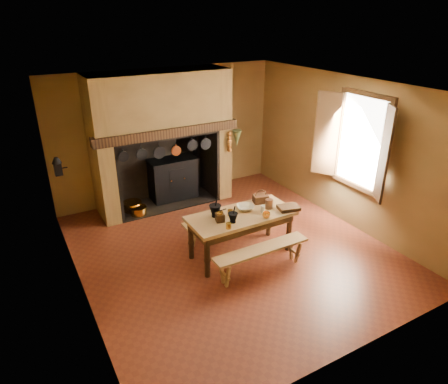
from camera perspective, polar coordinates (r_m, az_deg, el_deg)
name	(u,v)px	position (r m, az deg, el deg)	size (l,w,h in m)	color
floor	(231,249)	(7.11, 0.97, -8.12)	(5.50, 5.50, 0.00)	maroon
ceiling	(232,87)	(6.09, 1.16, 14.71)	(5.50, 5.50, 0.00)	silver
back_wall	(167,134)	(8.82, -8.08, 8.21)	(5.00, 0.02, 2.80)	olive
wall_left	(71,210)	(5.73, -21.07, -2.35)	(0.02, 5.50, 2.80)	olive
wall_right	(345,151)	(7.96, 16.87, 5.59)	(0.02, 5.50, 2.80)	olive
wall_front	(361,259)	(4.58, 18.93, -9.04)	(5.00, 0.02, 2.80)	olive
chimney_breast	(161,121)	(8.22, -9.06, 9.92)	(2.95, 0.96, 2.80)	olive
iron_range	(173,178)	(8.84, -7.26, 2.00)	(1.12, 0.55, 1.60)	black
hearth_pans	(134,208)	(8.51, -12.79, -2.24)	(0.51, 0.62, 0.20)	#C48B2D
hanging_pans	(169,150)	(7.88, -7.80, 5.95)	(1.92, 0.29, 0.27)	black
onion_string	(229,142)	(8.43, 0.78, 7.18)	(0.12, 0.10, 0.46)	#9D511D
herb_bunch	(237,138)	(8.50, 1.84, 7.67)	(0.20, 0.20, 0.35)	#4C5829
window	(357,143)	(7.51, 18.48, 6.69)	(0.39, 1.75, 1.76)	white
wall_coffee_mill	(57,165)	(7.13, -22.72, 3.57)	(0.23, 0.16, 0.31)	black
work_table	(241,221)	(6.66, 2.45, -4.09)	(1.78, 0.79, 0.77)	tan
bench_front	(261,254)	(6.37, 5.37, -8.83)	(1.63, 0.29, 0.46)	tan
bench_back	(222,221)	(7.32, -0.33, -4.23)	(1.49, 0.26, 0.42)	tan
mortar_large	(215,210)	(6.47, -1.27, -2.62)	(0.20, 0.20, 0.34)	black
mortar_small	(233,217)	(6.30, 1.28, -3.63)	(0.16, 0.16, 0.27)	black
coffee_grinder	(220,217)	(6.34, -0.59, -3.56)	(0.19, 0.16, 0.21)	#392212
brass_mug_a	(229,226)	(6.15, 0.66, -4.86)	(0.08, 0.08, 0.09)	#C48B2D
brass_mug_b	(230,213)	(6.53, 0.88, -2.97)	(0.09, 0.09, 0.10)	#C48B2D
mixing_bowl	(245,208)	(6.74, 3.06, -2.23)	(0.29, 0.29, 0.07)	beige
stoneware_crock	(269,204)	(6.79, 6.45, -1.69)	(0.13, 0.13, 0.17)	#50301D
glass_jar	(263,209)	(6.65, 5.56, -2.45)	(0.07, 0.07, 0.13)	beige
wicker_basket	(261,198)	(6.99, 5.25, -0.90)	(0.29, 0.24, 0.24)	#492A15
wooden_tray	(289,208)	(6.83, 9.21, -2.22)	(0.35, 0.25, 0.06)	#392212
brass_cup	(266,215)	(6.49, 6.07, -3.32)	(0.13, 0.13, 0.10)	#C48B2D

